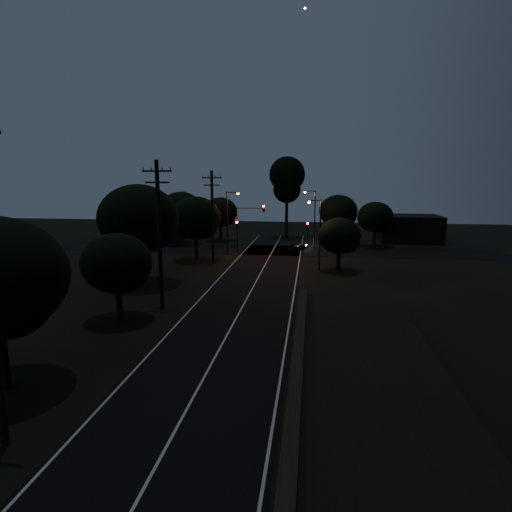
# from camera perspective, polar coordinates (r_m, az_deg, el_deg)

# --- Properties ---
(ground) EXTENTS (160.00, 160.00, 0.00)m
(ground) POSITION_cam_1_polar(r_m,az_deg,el_deg) (18.62, -10.33, -21.36)
(ground) COLOR black
(road_surface) EXTENTS (60.00, 70.00, 0.03)m
(road_surface) POSITION_cam_1_polar(r_m,az_deg,el_deg) (47.43, 1.12, -1.41)
(road_surface) COLOR black
(road_surface) RESTS_ON ground
(retaining_wall) EXTENTS (6.93, 26.00, 1.60)m
(retaining_wall) POSITION_cam_1_polar(r_m,az_deg,el_deg) (20.38, 14.68, -16.59)
(retaining_wall) COLOR black
(retaining_wall) RESTS_ON ground
(utility_pole_mid) EXTENTS (2.20, 0.30, 11.00)m
(utility_pole_mid) POSITION_cam_1_polar(r_m,az_deg,el_deg) (32.25, -12.76, 3.03)
(utility_pole_mid) COLOR black
(utility_pole_mid) RESTS_ON ground
(utility_pole_far) EXTENTS (2.20, 0.30, 10.50)m
(utility_pole_far) POSITION_cam_1_polar(r_m,az_deg,el_deg) (48.49, -5.84, 5.35)
(utility_pole_far) COLOR black
(utility_pole_far) RESTS_ON ground
(tree_left_b) EXTENTS (4.77, 4.77, 6.06)m
(tree_left_b) POSITION_cam_1_polar(r_m,az_deg,el_deg) (30.43, -17.87, -1.11)
(tree_left_b) COLOR black
(tree_left_b) RESTS_ON ground
(tree_left_c) EXTENTS (7.26, 7.26, 9.18)m
(tree_left_c) POSITION_cam_1_polar(r_m,az_deg,el_deg) (40.11, -15.13, 4.62)
(tree_left_c) COLOR black
(tree_left_c) RESTS_ON ground
(tree_left_d) EXTENTS (5.97, 5.97, 7.57)m
(tree_left_d) POSITION_cam_1_polar(r_m,az_deg,el_deg) (50.92, -7.86, 4.89)
(tree_left_d) COLOR black
(tree_left_d) RESTS_ON ground
(tree_far_nw) EXTENTS (5.30, 5.30, 6.72)m
(tree_far_nw) POSITION_cam_1_polar(r_m,az_deg,el_deg) (66.60, -4.66, 5.77)
(tree_far_nw) COLOR black
(tree_far_nw) RESTS_ON ground
(tree_far_w) EXTENTS (6.05, 6.05, 7.71)m
(tree_far_w) POSITION_cam_1_polar(r_m,az_deg,el_deg) (63.93, -9.81, 6.05)
(tree_far_w) COLOR black
(tree_far_w) RESTS_ON ground
(tree_far_ne) EXTENTS (5.69, 5.69, 7.20)m
(tree_far_ne) POSITION_cam_1_polar(r_m,az_deg,el_deg) (65.23, 11.09, 5.78)
(tree_far_ne) COLOR black
(tree_far_ne) RESTS_ON ground
(tree_far_e) EXTENTS (5.02, 5.02, 6.37)m
(tree_far_e) POSITION_cam_1_polar(r_m,az_deg,el_deg) (62.83, 15.78, 4.92)
(tree_far_e) COLOR black
(tree_far_e) RESTS_ON ground
(tree_right_a) EXTENTS (4.44, 4.44, 5.64)m
(tree_right_a) POSITION_cam_1_polar(r_m,az_deg,el_deg) (45.44, 11.25, 2.53)
(tree_right_a) COLOR black
(tree_right_a) RESTS_ON ground
(tall_pine) EXTENTS (5.75, 5.75, 13.07)m
(tall_pine) POSITION_cam_1_polar(r_m,az_deg,el_deg) (70.13, 4.16, 10.15)
(tall_pine) COLOR black
(tall_pine) RESTS_ON ground
(building_left) EXTENTS (10.00, 8.00, 4.40)m
(building_left) POSITION_cam_1_polar(r_m,az_deg,el_deg) (71.96, -13.05, 4.16)
(building_left) COLOR black
(building_left) RESTS_ON ground
(building_right) EXTENTS (9.00, 7.00, 4.00)m
(building_right) POSITION_cam_1_polar(r_m,az_deg,el_deg) (70.06, 19.72, 3.49)
(building_right) COLOR black
(building_right) RESTS_ON ground
(signal_left) EXTENTS (0.28, 0.35, 4.10)m
(signal_left) POSITION_cam_1_polar(r_m,az_deg,el_deg) (56.28, -2.54, 3.38)
(signal_left) COLOR black
(signal_left) RESTS_ON ground
(signal_right) EXTENTS (0.28, 0.35, 4.10)m
(signal_right) POSITION_cam_1_polar(r_m,az_deg,el_deg) (55.44, 6.88, 3.21)
(signal_right) COLOR black
(signal_right) RESTS_ON ground
(signal_mast) EXTENTS (3.70, 0.35, 6.25)m
(signal_mast) POSITION_cam_1_polar(r_m,az_deg,el_deg) (55.85, -0.84, 4.89)
(signal_mast) COLOR black
(signal_mast) RESTS_ON ground
(streetlight_a) EXTENTS (1.66, 0.26, 8.00)m
(streetlight_a) POSITION_cam_1_polar(r_m,az_deg,el_deg) (54.27, -3.66, 5.02)
(streetlight_a) COLOR black
(streetlight_a) RESTS_ON ground
(streetlight_b) EXTENTS (1.66, 0.26, 8.00)m
(streetlight_b) POSITION_cam_1_polar(r_m,az_deg,el_deg) (59.23, 7.65, 5.41)
(streetlight_b) COLOR black
(streetlight_b) RESTS_ON ground
(streetlight_c) EXTENTS (1.46, 0.26, 7.50)m
(streetlight_c) POSITION_cam_1_polar(r_m,az_deg,el_deg) (45.34, 8.33, 3.49)
(streetlight_c) COLOR black
(streetlight_c) RESTS_ON ground
(car) EXTENTS (2.74, 3.76, 1.19)m
(car) POSITION_cam_1_polar(r_m,az_deg,el_deg) (57.92, 5.48, 1.31)
(car) COLOR black
(car) RESTS_ON ground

